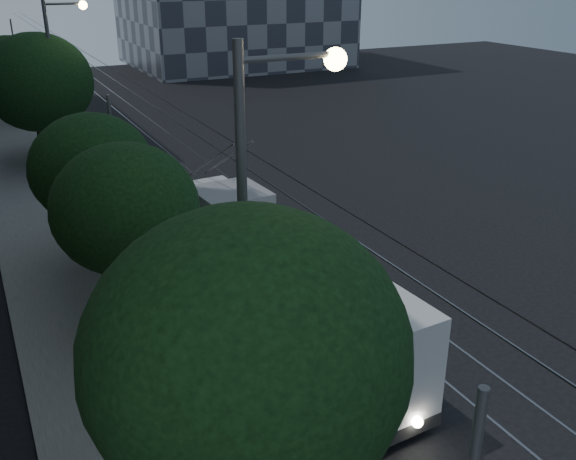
# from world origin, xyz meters

# --- Properties ---
(ground) EXTENTS (120.00, 120.00, 0.00)m
(ground) POSITION_xyz_m (0.00, 0.00, 0.00)
(ground) COLOR black
(ground) RESTS_ON ground
(sidewalk) EXTENTS (5.00, 90.00, 0.15)m
(sidewalk) POSITION_xyz_m (-7.50, 20.00, 0.07)
(sidewalk) COLOR slate
(sidewalk) RESTS_ON ground
(tram_rails) EXTENTS (4.52, 90.00, 0.02)m
(tram_rails) POSITION_xyz_m (2.50, 20.00, 0.01)
(tram_rails) COLOR gray
(tram_rails) RESTS_ON ground
(overhead_wires) EXTENTS (2.23, 90.00, 6.00)m
(overhead_wires) POSITION_xyz_m (-4.97, 20.00, 3.47)
(overhead_wires) COLOR black
(overhead_wires) RESTS_ON ground
(trolleybus) EXTENTS (3.34, 12.57, 5.63)m
(trolleybus) POSITION_xyz_m (-2.90, 1.11, 1.72)
(trolleybus) COLOR silver
(trolleybus) RESTS_ON ground
(pickup_silver) EXTENTS (3.56, 6.09, 1.59)m
(pickup_silver) POSITION_xyz_m (-4.30, 11.85, 0.80)
(pickup_silver) COLOR #A9ADB1
(pickup_silver) RESTS_ON ground
(car_white_a) EXTENTS (2.03, 3.99, 1.30)m
(car_white_a) POSITION_xyz_m (-2.80, 14.51, 0.65)
(car_white_a) COLOR #B3B4B8
(car_white_a) RESTS_ON ground
(car_white_b) EXTENTS (3.50, 5.19, 1.39)m
(car_white_b) POSITION_xyz_m (-2.90, 19.50, 0.70)
(car_white_b) COLOR #B5B5B9
(car_white_b) RESTS_ON ground
(car_white_c) EXTENTS (1.93, 4.21, 1.34)m
(car_white_c) POSITION_xyz_m (-4.25, 24.51, 0.67)
(car_white_c) COLOR silver
(car_white_c) RESTS_ON ground
(car_white_d) EXTENTS (2.90, 4.42, 1.40)m
(car_white_d) POSITION_xyz_m (-3.59, 29.50, 0.70)
(car_white_d) COLOR silver
(car_white_d) RESTS_ON ground
(tree_0) EXTENTS (5.28, 5.28, 7.18)m
(tree_0) POSITION_xyz_m (-6.77, -6.43, 4.79)
(tree_0) COLOR black
(tree_0) RESTS_ON ground
(tree_1) EXTENTS (4.26, 4.26, 5.93)m
(tree_1) POSITION_xyz_m (-6.50, 3.05, 3.99)
(tree_1) COLOR black
(tree_1) RESTS_ON ground
(tree_2) EXTENTS (4.36, 4.36, 5.81)m
(tree_2) POSITION_xyz_m (-6.50, 8.03, 3.83)
(tree_2) COLOR black
(tree_2) RESTS_ON ground
(tree_3) EXTENTS (5.72, 5.72, 7.31)m
(tree_3) POSITION_xyz_m (-6.50, 22.00, 4.73)
(tree_3) COLOR black
(tree_3) RESTS_ON ground
(tree_4) EXTENTS (4.66, 4.66, 6.10)m
(tree_4) POSITION_xyz_m (-6.50, 24.63, 3.99)
(tree_4) COLOR black
(tree_4) RESTS_ON ground
(tree_5) EXTENTS (4.61, 4.61, 6.04)m
(tree_5) POSITION_xyz_m (-6.95, 34.77, 3.95)
(tree_5) COLOR black
(tree_5) RESTS_ON ground
(streetlamp_near) EXTENTS (2.28, 0.44, 9.33)m
(streetlamp_near) POSITION_xyz_m (-5.31, -3.87, 5.66)
(streetlamp_near) COLOR #565558
(streetlamp_near) RESTS_ON ground
(streetlamp_far) EXTENTS (2.22, 0.44, 9.03)m
(streetlamp_far) POSITION_xyz_m (-5.40, 21.06, 5.49)
(streetlamp_far) COLOR #565558
(streetlamp_far) RESTS_ON ground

